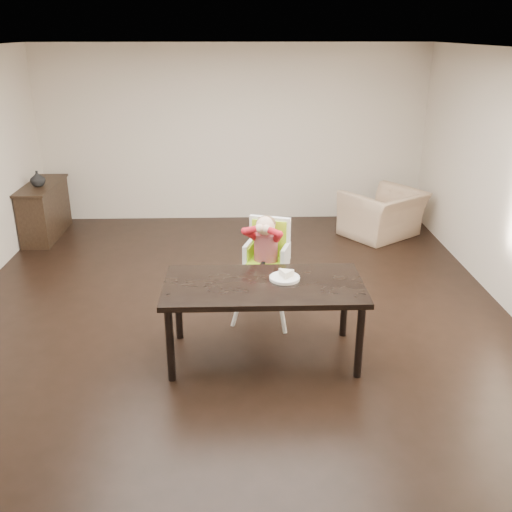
{
  "coord_description": "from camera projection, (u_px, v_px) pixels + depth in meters",
  "views": [
    {
      "loc": [
        0.08,
        -5.43,
        2.88
      ],
      "look_at": [
        0.24,
        -0.3,
        0.83
      ],
      "focal_mm": 40.0,
      "sensor_mm": 36.0,
      "label": 1
    }
  ],
  "objects": [
    {
      "name": "ground",
      "position": [
        233.0,
        318.0,
        6.1
      ],
      "size": [
        7.0,
        7.0,
        0.0
      ],
      "primitive_type": "plane",
      "color": "black",
      "rests_on": "ground"
    },
    {
      "name": "room_walls",
      "position": [
        230.0,
        144.0,
        5.41
      ],
      "size": [
        6.02,
        7.02,
        2.71
      ],
      "color": "beige",
      "rests_on": "ground"
    },
    {
      "name": "dining_table",
      "position": [
        264.0,
        291.0,
        5.14
      ],
      "size": [
        1.8,
        0.9,
        0.75
      ],
      "color": "black",
      "rests_on": "ground"
    },
    {
      "name": "high_chair",
      "position": [
        266.0,
        246.0,
        5.84
      ],
      "size": [
        0.59,
        0.59,
        1.14
      ],
      "rotation": [
        0.0,
        0.0,
        -0.3
      ],
      "color": "white",
      "rests_on": "ground"
    },
    {
      "name": "plate",
      "position": [
        285.0,
        276.0,
        5.2
      ],
      "size": [
        0.37,
        0.37,
        0.08
      ],
      "rotation": [
        0.0,
        0.0,
        0.41
      ],
      "color": "white",
      "rests_on": "dining_table"
    },
    {
      "name": "armchair",
      "position": [
        383.0,
        206.0,
        8.36
      ],
      "size": [
        1.25,
        1.16,
        0.92
      ],
      "primitive_type": "imported",
      "rotation": [
        0.0,
        0.0,
        3.76
      ],
      "color": "tan",
      "rests_on": "ground"
    },
    {
      "name": "sideboard",
      "position": [
        45.0,
        210.0,
        8.38
      ],
      "size": [
        0.44,
        1.26,
        0.79
      ],
      "color": "black",
      "rests_on": "ground"
    },
    {
      "name": "vase",
      "position": [
        38.0,
        179.0,
        8.1
      ],
      "size": [
        0.27,
        0.27,
        0.21
      ],
      "primitive_type": "imported",
      "rotation": [
        0.0,
        0.0,
        0.32
      ],
      "color": "#99999E",
      "rests_on": "sideboard"
    }
  ]
}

